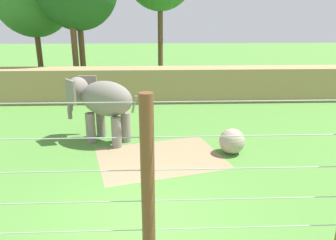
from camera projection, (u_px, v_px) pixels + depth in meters
The scene contains 6 objects.
ground_plane at pixel (142, 218), 9.24m from camera, with size 120.00×120.00×0.00m, color #518938.
dirt_patch at pixel (160, 158), 13.13m from camera, with size 4.86×3.54×0.01m, color #937F5B.
embankment_wall at pixel (149, 84), 21.64m from camera, with size 36.00×1.80×2.18m, color tan.
elephant at pixel (101, 101), 14.37m from camera, with size 3.49×2.62×2.83m.
enrichment_ball at pixel (232, 141), 13.43m from camera, with size 1.05×1.05×1.05m, color tan.
cable_fence at pixel (139, 199), 6.26m from camera, with size 9.45×0.26×4.20m.
Camera 1 is at (0.41, -7.97, 5.47)m, focal length 34.90 mm.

